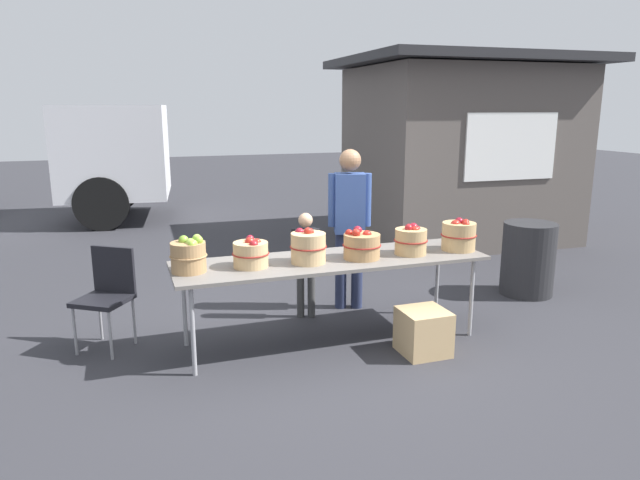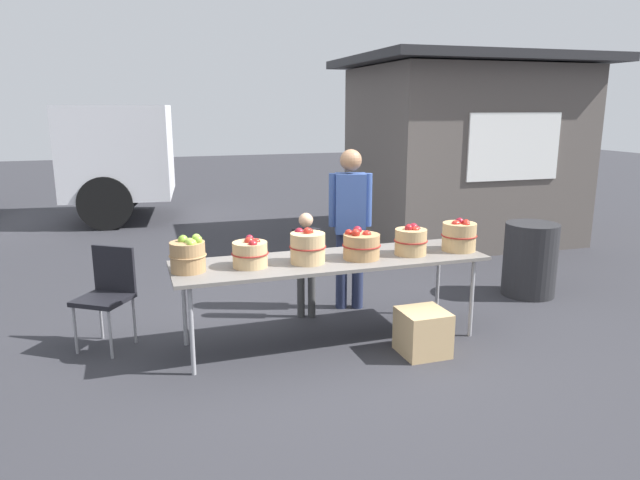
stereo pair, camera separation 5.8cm
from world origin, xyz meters
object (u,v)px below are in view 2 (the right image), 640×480
object	(u,v)px
apple_basket_red_3	(411,241)
produce_crate	(423,332)
vendor_adult	(350,217)
folding_chair	(108,289)
apple_basket_green_0	(188,255)
trash_barrel	(530,259)
market_table	(331,263)
apple_basket_red_2	(361,245)
apple_basket_red_4	(459,236)
apple_basket_red_0	(250,253)
apple_basket_red_1	(308,247)
child_customer	(306,257)

from	to	relation	value
apple_basket_red_3	produce_crate	distance (m)	0.81
vendor_adult	folding_chair	size ratio (longest dim) A/B	1.89
apple_basket_green_0	trash_barrel	size ratio (longest dim) A/B	0.37
market_table	apple_basket_red_2	distance (m)	0.30
market_table	apple_basket_red_3	bearing A→B (deg)	-5.77
vendor_adult	apple_basket_red_4	bearing A→B (deg)	148.20
apple_basket_red_2	folding_chair	size ratio (longest dim) A/B	0.39
apple_basket_red_3	apple_basket_red_2	bearing A→B (deg)	179.15
apple_basket_red_2	apple_basket_red_0	bearing A→B (deg)	177.53
apple_basket_red_0	folding_chair	xyz separation A→B (m)	(-1.13, 0.53, -0.35)
market_table	apple_basket_red_2	bearing A→B (deg)	-14.70
apple_basket_red_0	produce_crate	size ratio (longest dim) A/B	0.81
market_table	vendor_adult	xyz separation A→B (m)	(0.47, 0.75, 0.24)
apple_basket_green_0	folding_chair	distance (m)	0.90
apple_basket_red_4	trash_barrel	size ratio (longest dim) A/B	0.40
apple_basket_red_1	produce_crate	distance (m)	1.20
market_table	apple_basket_red_4	distance (m)	1.22
market_table	apple_basket_red_4	bearing A→B (deg)	-3.82
apple_basket_red_2	child_customer	size ratio (longest dim) A/B	0.32
market_table	apple_basket_green_0	xyz separation A→B (m)	(-1.20, -0.01, 0.17)
apple_basket_red_3	vendor_adult	xyz separation A→B (m)	(-0.25, 0.82, 0.08)
apple_basket_red_0	child_customer	size ratio (longest dim) A/B	0.29
market_table	apple_basket_red_0	xyz separation A→B (m)	(-0.71, -0.02, 0.15)
apple_basket_red_4	trash_barrel	distance (m)	1.51
child_customer	apple_basket_green_0	bearing A→B (deg)	49.23
apple_basket_red_3	apple_basket_red_4	distance (m)	0.48
apple_basket_red_1	produce_crate	xyz separation A→B (m)	(0.87, -0.45, -0.70)
apple_basket_red_3	trash_barrel	xyz separation A→B (m)	(1.77, 0.60, -0.48)
vendor_adult	trash_barrel	distance (m)	2.11
apple_basket_green_0	apple_basket_red_4	xyz separation A→B (m)	(2.40, -0.07, 0.00)
apple_basket_red_1	apple_basket_red_3	xyz separation A→B (m)	(0.95, -0.02, -0.01)
apple_basket_red_4	apple_basket_red_1	bearing A→B (deg)	179.00
trash_barrel	child_customer	bearing A→B (deg)	177.71
market_table	trash_barrel	xyz separation A→B (m)	(2.50, 0.53, -0.31)
apple_basket_red_1	trash_barrel	bearing A→B (deg)	12.13
vendor_adult	trash_barrel	bearing A→B (deg)	-169.52
apple_basket_red_4	produce_crate	distance (m)	0.99
apple_basket_red_0	vendor_adult	size ratio (longest dim) A/B	0.19
market_table	apple_basket_red_3	size ratio (longest dim) A/B	9.01
apple_basket_red_1	apple_basket_red_2	world-z (taller)	apple_basket_red_1
apple_basket_green_0	apple_basket_red_1	world-z (taller)	apple_basket_red_1
child_customer	apple_basket_red_2	bearing A→B (deg)	132.69
trash_barrel	apple_basket_red_4	bearing A→B (deg)	-154.73
apple_basket_green_0	apple_basket_red_0	size ratio (longest dim) A/B	0.97
apple_basket_green_0	apple_basket_red_4	size ratio (longest dim) A/B	0.91
apple_basket_green_0	apple_basket_red_2	distance (m)	1.45
apple_basket_green_0	produce_crate	bearing A→B (deg)	-15.02
apple_basket_green_0	vendor_adult	world-z (taller)	vendor_adult
apple_basket_red_0	folding_chair	size ratio (longest dim) A/B	0.35
apple_basket_red_1	trash_barrel	size ratio (longest dim) A/B	0.39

